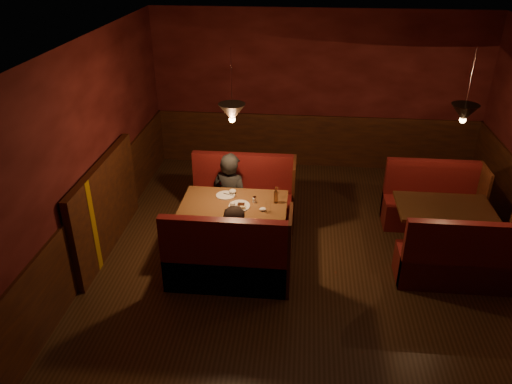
# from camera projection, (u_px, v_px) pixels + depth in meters

# --- Properties ---
(room) EXTENTS (6.02, 7.02, 2.92)m
(room) POSITION_uv_depth(u_px,v_px,m) (296.00, 202.00, 6.22)
(room) COLOR #352110
(room) RESTS_ON ground
(main_table) EXTENTS (1.44, 0.87, 1.01)m
(main_table) POSITION_uv_depth(u_px,v_px,m) (235.00, 214.00, 6.86)
(main_table) COLOR brown
(main_table) RESTS_ON ground
(main_bench_far) EXTENTS (1.58, 0.56, 1.08)m
(main_bench_far) POSITION_uv_depth(u_px,v_px,m) (244.00, 201.00, 7.69)
(main_bench_far) COLOR #4E1013
(main_bench_far) RESTS_ON ground
(main_bench_near) EXTENTS (1.58, 0.56, 1.08)m
(main_bench_near) POSITION_uv_depth(u_px,v_px,m) (228.00, 264.00, 6.26)
(main_bench_near) COLOR #4E1013
(main_bench_near) RESTS_ON ground
(second_table) EXTENTS (1.28, 0.82, 0.72)m
(second_table) POSITION_uv_depth(u_px,v_px,m) (443.00, 218.00, 6.87)
(second_table) COLOR brown
(second_table) RESTS_ON ground
(second_bench_far) EXTENTS (1.41, 0.53, 1.01)m
(second_bench_far) POSITION_uv_depth(u_px,v_px,m) (431.00, 205.00, 7.64)
(second_bench_far) COLOR #4E1013
(second_bench_far) RESTS_ON ground
(second_bench_near) EXTENTS (1.41, 0.53, 1.01)m
(second_bench_near) POSITION_uv_depth(u_px,v_px,m) (456.00, 264.00, 6.29)
(second_bench_near) COLOR #4E1013
(second_bench_near) RESTS_ON ground
(diner_a) EXTENTS (0.68, 0.56, 1.60)m
(diner_a) POSITION_uv_depth(u_px,v_px,m) (230.00, 182.00, 7.28)
(diner_a) COLOR black
(diner_a) RESTS_ON ground
(diner_b) EXTENTS (0.82, 0.72, 1.43)m
(diner_b) POSITION_uv_depth(u_px,v_px,m) (238.00, 234.00, 6.18)
(diner_b) COLOR #40302A
(diner_b) RESTS_ON ground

